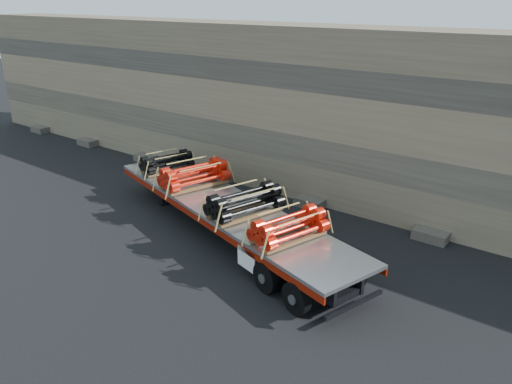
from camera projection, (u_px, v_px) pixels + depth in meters
ground at (195, 234)px, 18.16m from camera, size 120.00×120.00×0.00m
rock_wall at (295, 109)px, 21.70m from camera, size 44.00×3.00×7.00m
trailer at (226, 220)px, 17.79m from camera, size 12.60×5.77×1.24m
bundle_front at (167, 163)px, 20.76m from camera, size 1.56×2.26×0.73m
bundle_midfront at (194, 175)px, 19.03m from camera, size 1.91×2.77×0.89m
bundle_midrear at (245, 203)px, 16.54m from camera, size 1.89×2.74×0.88m
bundle_rear at (289, 227)px, 14.86m from camera, size 1.75×2.53×0.82m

